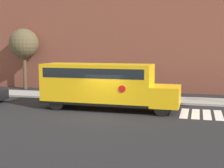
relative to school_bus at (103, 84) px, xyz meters
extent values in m
plane|color=black|center=(0.44, -1.82, -1.78)|extent=(60.00, 60.00, 0.00)
cube|color=#9E9E99|center=(0.44, 4.68, -1.70)|extent=(44.00, 3.00, 0.15)
cube|color=brown|center=(0.44, 11.18, 3.52)|extent=(32.00, 4.00, 10.60)
cube|color=white|center=(5.47, 0.18, -1.77)|extent=(0.50, 3.20, 0.01)
cube|color=white|center=(6.17, 0.18, -1.77)|extent=(0.50, 3.20, 0.01)
cube|color=white|center=(6.87, 0.18, -1.77)|extent=(0.50, 3.20, 0.01)
cube|color=white|center=(7.57, 0.18, -1.77)|extent=(0.50, 3.20, 0.01)
cube|color=yellow|center=(-0.40, 0.00, 0.01)|extent=(7.51, 2.50, 2.67)
cube|color=yellow|center=(4.26, 0.00, -0.68)|extent=(1.82, 2.50, 1.30)
cube|color=black|center=(-0.40, 0.00, -1.25)|extent=(7.51, 2.54, 0.16)
cube|color=black|center=(-0.40, 0.00, 0.80)|extent=(6.91, 2.53, 0.64)
cylinder|color=red|center=(1.66, -1.29, -0.12)|extent=(0.44, 0.02, 0.44)
cylinder|color=black|center=(4.17, 1.08, -1.28)|extent=(1.00, 0.30, 1.00)
cylinder|color=black|center=(4.17, -1.08, -1.28)|extent=(1.00, 0.30, 1.00)
cylinder|color=black|center=(-2.96, 1.08, -1.28)|extent=(1.00, 0.30, 1.00)
cylinder|color=black|center=(-2.96, -1.08, -1.28)|extent=(1.00, 0.30, 1.00)
cylinder|color=black|center=(-8.79, 0.91, -1.46)|extent=(0.64, 0.22, 0.64)
cylinder|color=brown|center=(-10.89, 8.07, 0.11)|extent=(0.37, 0.37, 3.77)
sphere|color=brown|center=(-10.89, 8.07, 2.88)|extent=(2.98, 2.98, 2.98)
camera|label=1|loc=(6.29, -20.18, 2.45)|focal=50.00mm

